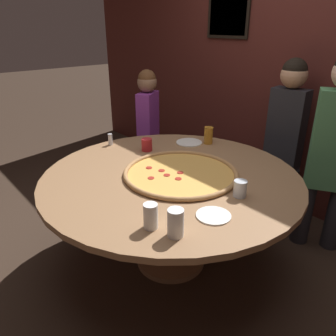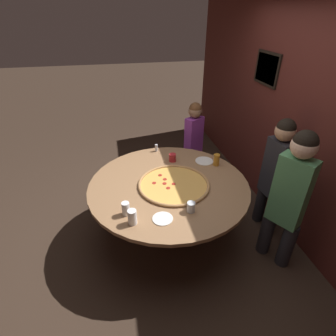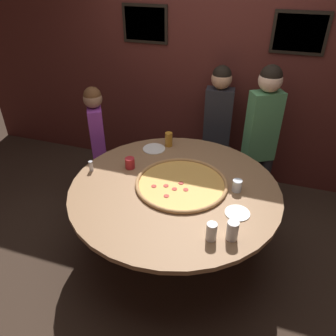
{
  "view_description": "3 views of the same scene",
  "coord_description": "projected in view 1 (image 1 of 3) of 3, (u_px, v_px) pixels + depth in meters",
  "views": [
    {
      "loc": [
        1.54,
        -1.34,
        1.69
      ],
      "look_at": [
        -0.0,
        -0.03,
        0.79
      ],
      "focal_mm": 35.0,
      "sensor_mm": 36.0,
      "label": 1
    },
    {
      "loc": [
        2.34,
        -0.51,
        2.4
      ],
      "look_at": [
        0.0,
        -0.01,
        0.94
      ],
      "focal_mm": 28.0,
      "sensor_mm": 36.0,
      "label": 2
    },
    {
      "loc": [
        0.64,
        -2.13,
        2.38
      ],
      "look_at": [
        -0.08,
        0.07,
        0.87
      ],
      "focal_mm": 35.0,
      "sensor_mm": 36.0,
      "label": 3
    }
  ],
  "objects": [
    {
      "name": "drink_cup_front_edge",
      "position": [
        240.0,
        189.0,
        1.95
      ],
      "size": [
        0.08,
        0.08,
        0.1
      ],
      "primitive_type": "cylinder",
      "color": "silver",
      "rests_on": "dining_table"
    },
    {
      "name": "drink_cup_by_shaker",
      "position": [
        208.0,
        135.0,
        2.8
      ],
      "size": [
        0.08,
        0.08,
        0.15
      ],
      "primitive_type": "cylinder",
      "color": "#BC7A23",
      "rests_on": "dining_table"
    },
    {
      "name": "drink_cup_near_left",
      "position": [
        147.0,
        145.0,
        2.65
      ],
      "size": [
        0.09,
        0.09,
        0.1
      ],
      "primitive_type": "cylinder",
      "color": "#B22328",
      "rests_on": "dining_table"
    },
    {
      "name": "back_wall",
      "position": [
        297.0,
        71.0,
        2.91
      ],
      "size": [
        6.4,
        0.08,
        2.6
      ],
      "color": "#4C1E19",
      "rests_on": "ground_plane"
    },
    {
      "name": "drink_cup_centre_back",
      "position": [
        176.0,
        223.0,
        1.58
      ],
      "size": [
        0.08,
        0.08,
        0.15
      ],
      "primitive_type": "cylinder",
      "color": "white",
      "rests_on": "dining_table"
    },
    {
      "name": "giant_pizza",
      "position": [
        181.0,
        173.0,
        2.25
      ],
      "size": [
        0.79,
        0.79,
        0.03
      ],
      "color": "#E5A84C",
      "rests_on": "dining_table"
    },
    {
      "name": "white_plate_far_back",
      "position": [
        189.0,
        142.0,
        2.85
      ],
      "size": [
        0.22,
        0.22,
        0.01
      ],
      "primitive_type": "cylinder",
      "color": "white",
      "rests_on": "dining_table"
    },
    {
      "name": "condiment_shaker",
      "position": [
        110.0,
        139.0,
        2.78
      ],
      "size": [
        0.04,
        0.04,
        0.1
      ],
      "color": "silver",
      "rests_on": "dining_table"
    },
    {
      "name": "drink_cup_far_left",
      "position": [
        151.0,
        216.0,
        1.64
      ],
      "size": [
        0.07,
        0.07,
        0.14
      ],
      "primitive_type": "cylinder",
      "color": "white",
      "rests_on": "dining_table"
    },
    {
      "name": "diner_centre_back",
      "position": [
        285.0,
        132.0,
        2.86
      ],
      "size": [
        0.37,
        0.22,
        1.44
      ],
      "rotation": [
        0.0,
        0.0,
        -3.04
      ],
      "color": "#232328",
      "rests_on": "ground_plane"
    },
    {
      "name": "ground_plane",
      "position": [
        171.0,
        260.0,
        2.55
      ],
      "size": [
        24.0,
        24.0,
        0.0
      ],
      "primitive_type": "plane",
      "color": "#38281E"
    },
    {
      "name": "diner_far_left",
      "position": [
        148.0,
        126.0,
        3.36
      ],
      "size": [
        0.26,
        0.34,
        1.29
      ],
      "rotation": [
        0.0,
        0.0,
        2.09
      ],
      "color": "#232328",
      "rests_on": "ground_plane"
    },
    {
      "name": "white_plate_right_side",
      "position": [
        213.0,
        215.0,
        1.76
      ],
      "size": [
        0.19,
        0.19,
        0.01
      ],
      "primitive_type": "cylinder",
      "color": "white",
      "rests_on": "dining_table"
    },
    {
      "name": "diner_side_left",
      "position": [
        334.0,
        145.0,
        2.41
      ],
      "size": [
        0.4,
        0.31,
        1.53
      ],
      "rotation": [
        0.0,
        0.0,
        -2.62
      ],
      "color": "#232328",
      "rests_on": "ground_plane"
    },
    {
      "name": "dining_table",
      "position": [
        171.0,
        189.0,
        2.3
      ],
      "size": [
        1.77,
        1.77,
        0.74
      ],
      "color": "#936B47",
      "rests_on": "ground_plane"
    }
  ]
}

